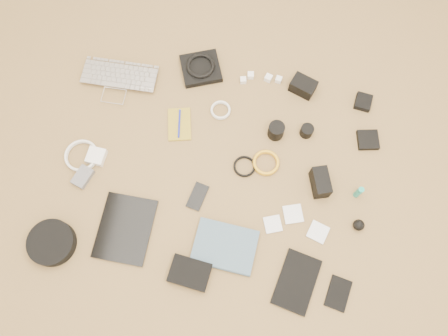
# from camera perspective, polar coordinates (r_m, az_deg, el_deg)

# --- Properties ---
(laptop) EXTENTS (0.35, 0.25, 0.03)m
(laptop) POSITION_cam_1_polar(r_m,az_deg,el_deg) (2.12, -13.74, 10.50)
(laptop) COLOR #B3B3B7
(laptop) RESTS_ON ground
(headphone_pouch) EXTENTS (0.22, 0.22, 0.03)m
(headphone_pouch) POSITION_cam_1_polar(r_m,az_deg,el_deg) (2.11, -3.04, 12.85)
(headphone_pouch) COLOR black
(headphone_pouch) RESTS_ON ground
(headphones) EXTENTS (0.13, 0.13, 0.02)m
(headphones) POSITION_cam_1_polar(r_m,az_deg,el_deg) (2.08, -3.08, 13.19)
(headphones) COLOR black
(headphones) RESTS_ON headphone_pouch
(charger_a) EXTENTS (0.03, 0.03, 0.03)m
(charger_a) POSITION_cam_1_polar(r_m,az_deg,el_deg) (2.09, 3.50, 11.99)
(charger_a) COLOR white
(charger_a) RESTS_ON ground
(charger_b) EXTENTS (0.03, 0.03, 0.03)m
(charger_b) POSITION_cam_1_polar(r_m,az_deg,el_deg) (2.08, 2.52, 11.38)
(charger_b) COLOR white
(charger_b) RESTS_ON ground
(charger_c) EXTENTS (0.03, 0.03, 0.03)m
(charger_c) POSITION_cam_1_polar(r_m,az_deg,el_deg) (2.09, 7.14, 11.39)
(charger_c) COLOR white
(charger_c) RESTS_ON ground
(charger_d) EXTENTS (0.04, 0.04, 0.03)m
(charger_d) POSITION_cam_1_polar(r_m,az_deg,el_deg) (2.09, 5.81, 11.61)
(charger_d) COLOR white
(charger_d) RESTS_ON ground
(dslr_camera) EXTENTS (0.13, 0.11, 0.06)m
(dslr_camera) POSITION_cam_1_polar(r_m,az_deg,el_deg) (2.07, 10.29, 10.48)
(dslr_camera) COLOR black
(dslr_camera) RESTS_ON ground
(lens_pouch) EXTENTS (0.08, 0.09, 0.03)m
(lens_pouch) POSITION_cam_1_polar(r_m,az_deg,el_deg) (2.12, 17.72, 8.22)
(lens_pouch) COLOR black
(lens_pouch) RESTS_ON ground
(notebook_olive) EXTENTS (0.13, 0.18, 0.01)m
(notebook_olive) POSITION_cam_1_polar(r_m,az_deg,el_deg) (1.99, -5.84, 5.70)
(notebook_olive) COLOR olive
(notebook_olive) RESTS_ON ground
(pen_blue) EXTENTS (0.03, 0.14, 0.01)m
(pen_blue) POSITION_cam_1_polar(r_m,az_deg,el_deg) (1.98, -5.86, 5.80)
(pen_blue) COLOR #151EB2
(pen_blue) RESTS_ON notebook_olive
(cable_white_a) EXTENTS (0.10, 0.10, 0.01)m
(cable_white_a) POSITION_cam_1_polar(r_m,az_deg,el_deg) (2.01, -0.45, 7.49)
(cable_white_a) COLOR silver
(cable_white_a) RESTS_ON ground
(lens_a) EXTENTS (0.09, 0.09, 0.08)m
(lens_a) POSITION_cam_1_polar(r_m,az_deg,el_deg) (1.94, 6.82, 4.87)
(lens_a) COLOR black
(lens_a) RESTS_ON ground
(lens_b) EXTENTS (0.08, 0.08, 0.05)m
(lens_b) POSITION_cam_1_polar(r_m,az_deg,el_deg) (1.98, 10.75, 4.78)
(lens_b) COLOR black
(lens_b) RESTS_ON ground
(card_reader) EXTENTS (0.10, 0.10, 0.02)m
(card_reader) POSITION_cam_1_polar(r_m,az_deg,el_deg) (2.04, 18.28, 3.50)
(card_reader) COLOR black
(card_reader) RESTS_ON ground
(power_brick) EXTENTS (0.08, 0.08, 0.03)m
(power_brick) POSITION_cam_1_polar(r_m,az_deg,el_deg) (1.99, -16.35, 1.48)
(power_brick) COLOR white
(power_brick) RESTS_ON ground
(cable_white_b) EXTENTS (0.19, 0.19, 0.01)m
(cable_white_b) POSITION_cam_1_polar(r_m,az_deg,el_deg) (2.02, -18.06, 1.48)
(cable_white_b) COLOR silver
(cable_white_b) RESTS_ON ground
(cable_black) EXTENTS (0.10, 0.10, 0.01)m
(cable_black) POSITION_cam_1_polar(r_m,az_deg,el_deg) (1.91, 2.68, 0.17)
(cable_black) COLOR black
(cable_black) RESTS_ON ground
(cable_yellow) EXTENTS (0.14, 0.14, 0.01)m
(cable_yellow) POSITION_cam_1_polar(r_m,az_deg,el_deg) (1.92, 5.48, 0.62)
(cable_yellow) COLOR gold
(cable_yellow) RESTS_ON ground
(flash) EXTENTS (0.10, 0.13, 0.09)m
(flash) POSITION_cam_1_polar(r_m,az_deg,el_deg) (1.89, 12.47, -1.85)
(flash) COLOR black
(flash) RESTS_ON ground
(lens_cleaner) EXTENTS (0.03, 0.03, 0.08)m
(lens_cleaner) POSITION_cam_1_polar(r_m,az_deg,el_deg) (1.92, 17.17, -3.04)
(lens_cleaner) COLOR teal
(lens_cleaner) RESTS_ON ground
(battery_charger) EXTENTS (0.09, 0.11, 0.03)m
(battery_charger) POSITION_cam_1_polar(r_m,az_deg,el_deg) (1.98, -17.97, -1.10)
(battery_charger) COLOR #5D5D62
(battery_charger) RESTS_ON ground
(tablet) EXTENTS (0.23, 0.29, 0.01)m
(tablet) POSITION_cam_1_polar(r_m,az_deg,el_deg) (1.88, -12.77, -7.72)
(tablet) COLOR black
(tablet) RESTS_ON ground
(phone) EXTENTS (0.09, 0.13, 0.01)m
(phone) POSITION_cam_1_polar(r_m,az_deg,el_deg) (1.87, -3.46, -3.73)
(phone) COLOR black
(phone) RESTS_ON ground
(filter_case_left) EXTENTS (0.09, 0.09, 0.01)m
(filter_case_left) POSITION_cam_1_polar(r_m,az_deg,el_deg) (1.85, 6.39, -7.31)
(filter_case_left) COLOR silver
(filter_case_left) RESTS_ON ground
(filter_case_mid) EXTENTS (0.10, 0.10, 0.01)m
(filter_case_mid) POSITION_cam_1_polar(r_m,az_deg,el_deg) (1.87, 9.00, -5.97)
(filter_case_mid) COLOR silver
(filter_case_mid) RESTS_ON ground
(filter_case_right) EXTENTS (0.10, 0.10, 0.01)m
(filter_case_right) POSITION_cam_1_polar(r_m,az_deg,el_deg) (1.87, 12.17, -8.19)
(filter_case_right) COLOR silver
(filter_case_right) RESTS_ON ground
(air_blower) EXTENTS (0.06, 0.06, 0.05)m
(air_blower) POSITION_cam_1_polar(r_m,az_deg,el_deg) (1.90, 17.18, -7.13)
(air_blower) COLOR black
(air_blower) RESTS_ON ground
(headphone_case) EXTENTS (0.23, 0.23, 0.05)m
(headphone_case) POSITION_cam_1_polar(r_m,az_deg,el_deg) (1.93, -21.57, -9.07)
(headphone_case) COLOR black
(headphone_case) RESTS_ON ground
(drive_case) EXTENTS (0.17, 0.13, 0.04)m
(drive_case) POSITION_cam_1_polar(r_m,az_deg,el_deg) (1.80, -4.49, -13.49)
(drive_case) COLOR black
(drive_case) RESTS_ON ground
(paperback) EXTENTS (0.27, 0.21, 0.02)m
(paperback) POSITION_cam_1_polar(r_m,az_deg,el_deg) (1.80, -0.62, -13.09)
(paperback) COLOR #415A6E
(paperback) RESTS_ON ground
(notebook_black_a) EXTENTS (0.19, 0.26, 0.02)m
(notebook_black_a) POSITION_cam_1_polar(r_m,az_deg,el_deg) (1.83, 9.46, -14.44)
(notebook_black_a) COLOR black
(notebook_black_a) RESTS_ON ground
(notebook_black_b) EXTENTS (0.11, 0.14, 0.01)m
(notebook_black_b) POSITION_cam_1_polar(r_m,az_deg,el_deg) (1.86, 14.69, -15.56)
(notebook_black_b) COLOR black
(notebook_black_b) RESTS_ON ground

